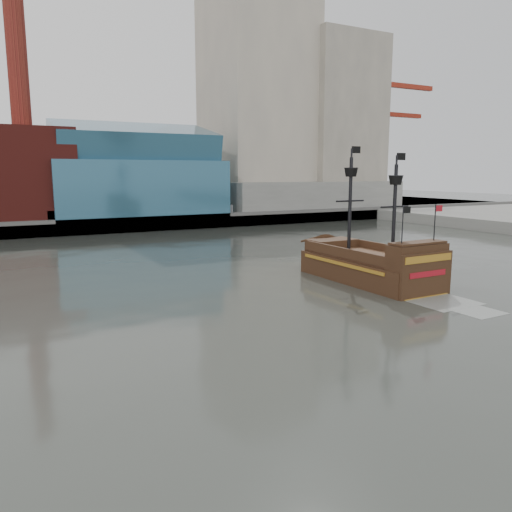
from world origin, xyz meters
TOP-DOWN VIEW (x-y plane):
  - ground at (0.00, 0.00)m, footprint 400.00×400.00m
  - promenade_far at (0.00, 92.00)m, footprint 220.00×60.00m
  - seawall at (0.00, 62.50)m, footprint 220.00×1.00m
  - skyline at (5.21, 84.56)m, footprint 149.00×45.00m
  - crane_a at (78.63, 82.00)m, footprint 22.50×4.00m
  - crane_b at (88.23, 92.00)m, footprint 19.10×4.00m
  - pirate_ship at (16.70, 13.84)m, footprint 5.89×17.71m

SIDE VIEW (x-z plane):
  - ground at x=0.00m, z-range 0.00..0.00m
  - promenade_far at x=0.00m, z-range 0.00..2.00m
  - pirate_ship at x=16.70m, z-range -5.40..7.79m
  - seawall at x=0.00m, z-range 0.00..2.60m
  - crane_b at x=88.23m, z-range 2.45..28.70m
  - crane_a at x=78.63m, z-range 2.99..35.24m
  - skyline at x=5.21m, z-range -6.45..55.55m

